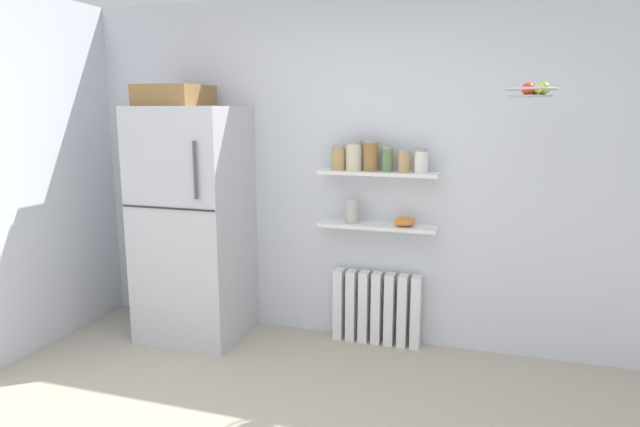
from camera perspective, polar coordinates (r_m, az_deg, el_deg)
The scene contains 14 objects.
back_wall at distance 4.19m, azimuth 4.09°, elevation 4.32°, with size 7.04×0.10×2.60m, color silver.
refrigerator at distance 4.35m, azimuth -13.07°, elevation -0.62°, with size 0.76×0.71×1.95m.
radiator at distance 4.27m, azimuth 5.92°, elevation -9.74°, with size 0.67×0.12×0.56m.
wall_shelf_lower at distance 4.06m, azimuth 6.01°, elevation -1.31°, with size 0.87×0.22×0.03m, color white.
wall_shelf_upper at distance 4.00m, azimuth 6.12°, elevation 4.21°, with size 0.87×0.22×0.03m, color white.
storage_jar_0 at distance 4.06m, azimuth 1.93°, elevation 5.81°, with size 0.10×0.10×0.18m.
storage_jar_1 at distance 4.03m, azimuth 3.60°, elevation 5.99°, with size 0.12×0.12×0.21m.
storage_jar_2 at distance 4.00m, azimuth 5.30°, elevation 6.00°, with size 0.11×0.11×0.22m.
storage_jar_3 at distance 3.98m, azimuth 7.01°, elevation 5.64°, with size 0.08×0.08×0.18m.
storage_jar_4 at distance 3.96m, azimuth 8.74°, elevation 5.43°, with size 0.09×0.09×0.16m.
storage_jar_5 at distance 3.94m, azimuth 10.49°, elevation 5.41°, with size 0.10×0.10×0.17m.
vase at distance 4.08m, azimuth 3.36°, elevation 0.25°, with size 0.10×0.10×0.18m, color #B2ADA8.
shelf_bowl at distance 4.02m, azimuth 8.81°, elevation -0.83°, with size 0.15×0.15×0.07m, color orange.
hanging_fruit_basket at distance 3.50m, azimuth 21.20°, elevation 11.88°, with size 0.31×0.31×0.09m.
Camera 1 is at (0.97, -2.00, 1.77)m, focal length 30.74 mm.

